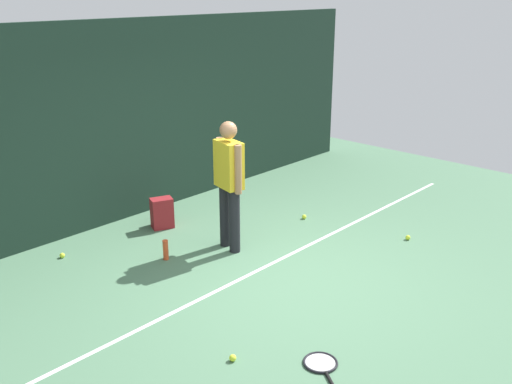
# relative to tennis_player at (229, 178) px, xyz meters

# --- Properties ---
(ground_plane) EXTENTS (12.00, 12.00, 0.00)m
(ground_plane) POSITION_rel_tennis_player_xyz_m (-0.21, -1.07, -0.97)
(ground_plane) COLOR #4C7556
(back_fence) EXTENTS (10.00, 0.10, 2.86)m
(back_fence) POSITION_rel_tennis_player_xyz_m (-0.21, 1.93, 0.46)
(back_fence) COLOR #192D23
(back_fence) RESTS_ON ground
(court_line) EXTENTS (9.00, 0.05, 0.00)m
(court_line) POSITION_rel_tennis_player_xyz_m (-0.21, -0.71, -0.96)
(court_line) COLOR white
(court_line) RESTS_ON ground
(tennis_player) EXTENTS (0.31, 0.52, 1.70)m
(tennis_player) POSITION_rel_tennis_player_xyz_m (0.00, 0.00, 0.00)
(tennis_player) COLOR black
(tennis_player) RESTS_ON ground
(tennis_racket) EXTENTS (0.49, 0.61, 0.03)m
(tennis_racket) POSITION_rel_tennis_player_xyz_m (-1.20, -2.40, -0.95)
(tennis_racket) COLOR black
(tennis_racket) RESTS_ON ground
(backpack) EXTENTS (0.35, 0.36, 0.44)m
(backpack) POSITION_rel_tennis_player_xyz_m (-0.16, 1.22, -0.76)
(backpack) COLOR maroon
(backpack) RESTS_ON ground
(tennis_ball_near_player) EXTENTS (0.07, 0.07, 0.07)m
(tennis_ball_near_player) POSITION_rel_tennis_player_xyz_m (1.47, -0.08, -0.93)
(tennis_ball_near_player) COLOR #CCE033
(tennis_ball_near_player) RESTS_ON ground
(tennis_ball_by_fence) EXTENTS (0.07, 0.07, 0.07)m
(tennis_ball_by_fence) POSITION_rel_tennis_player_xyz_m (-1.66, 1.35, -0.93)
(tennis_ball_by_fence) COLOR #CCE033
(tennis_ball_by_fence) RESTS_ON ground
(tennis_ball_mid_court) EXTENTS (0.07, 0.07, 0.07)m
(tennis_ball_mid_court) POSITION_rel_tennis_player_xyz_m (-1.71, -1.76, -0.93)
(tennis_ball_mid_court) COLOR #CCE033
(tennis_ball_mid_court) RESTS_ON ground
(tennis_ball_far_left) EXTENTS (0.07, 0.07, 0.07)m
(tennis_ball_far_left) POSITION_rel_tennis_player_xyz_m (1.84, -1.58, -0.93)
(tennis_ball_far_left) COLOR #CCE033
(tennis_ball_far_left) RESTS_ON ground
(water_bottle) EXTENTS (0.07, 0.07, 0.26)m
(water_bottle) POSITION_rel_tennis_player_xyz_m (-0.79, 0.35, -0.84)
(water_bottle) COLOR #D84C26
(water_bottle) RESTS_ON ground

